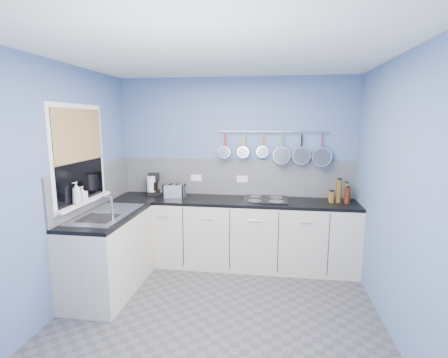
% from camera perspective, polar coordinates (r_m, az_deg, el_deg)
% --- Properties ---
extents(floor, '(3.20, 3.00, 0.02)m').
position_cam_1_polar(floor, '(3.65, -0.97, -22.07)').
color(floor, '#47474C').
rests_on(floor, ground).
extents(ceiling, '(3.20, 3.00, 0.02)m').
position_cam_1_polar(ceiling, '(3.15, -1.12, 20.69)').
color(ceiling, white).
rests_on(ceiling, ground).
extents(wall_back, '(3.20, 0.02, 2.50)m').
position_cam_1_polar(wall_back, '(4.64, 1.95, 1.58)').
color(wall_back, '#526B9D').
rests_on(wall_back, ground).
extents(wall_front, '(3.20, 0.02, 2.50)m').
position_cam_1_polar(wall_front, '(1.75, -9.16, -12.72)').
color(wall_front, '#526B9D').
rests_on(wall_front, ground).
extents(wall_left, '(0.02, 3.00, 2.50)m').
position_cam_1_polar(wall_left, '(3.77, -25.98, -1.36)').
color(wall_left, '#526B9D').
rests_on(wall_left, ground).
extents(wall_right, '(0.02, 3.00, 2.50)m').
position_cam_1_polar(wall_right, '(3.32, 27.62, -2.91)').
color(wall_right, '#526B9D').
rests_on(wall_right, ground).
extents(backsplash_back, '(3.20, 0.02, 0.50)m').
position_cam_1_polar(backsplash_back, '(4.63, 1.91, 0.32)').
color(backsplash_back, '#929397').
rests_on(backsplash_back, wall_back).
extents(backsplash_left, '(0.02, 1.80, 0.50)m').
position_cam_1_polar(backsplash_left, '(4.28, -21.17, -1.16)').
color(backsplash_left, '#929397').
rests_on(backsplash_left, wall_left).
extents(cabinet_run_back, '(3.20, 0.60, 0.86)m').
position_cam_1_polar(cabinet_run_back, '(4.53, 1.45, -9.30)').
color(cabinet_run_back, beige).
rests_on(cabinet_run_back, ground).
extents(worktop_back, '(3.20, 0.60, 0.04)m').
position_cam_1_polar(worktop_back, '(4.41, 1.48, -3.76)').
color(worktop_back, black).
rests_on(worktop_back, cabinet_run_back).
extents(cabinet_run_left, '(0.60, 1.20, 0.86)m').
position_cam_1_polar(cabinet_run_left, '(4.09, -19.01, -12.06)').
color(cabinet_run_left, beige).
rests_on(cabinet_run_left, ground).
extents(worktop_left, '(0.60, 1.20, 0.04)m').
position_cam_1_polar(worktop_left, '(3.94, -19.38, -5.97)').
color(worktop_left, black).
rests_on(worktop_left, cabinet_run_left).
extents(window_frame, '(0.01, 1.00, 1.10)m').
position_cam_1_polar(window_frame, '(3.96, -23.47, 3.71)').
color(window_frame, white).
rests_on(window_frame, wall_left).
extents(window_glass, '(0.01, 0.90, 1.00)m').
position_cam_1_polar(window_glass, '(3.96, -23.41, 3.71)').
color(window_glass, black).
rests_on(window_glass, wall_left).
extents(bamboo_blind, '(0.01, 0.90, 0.55)m').
position_cam_1_polar(bamboo_blind, '(3.94, -23.54, 6.97)').
color(bamboo_blind, '#B77D50').
rests_on(bamboo_blind, wall_left).
extents(window_sill, '(0.10, 0.98, 0.03)m').
position_cam_1_polar(window_sill, '(4.03, -22.67, -3.58)').
color(window_sill, white).
rests_on(window_sill, wall_left).
extents(sink_unit, '(0.50, 0.95, 0.01)m').
position_cam_1_polar(sink_unit, '(3.94, -19.40, -5.64)').
color(sink_unit, silver).
rests_on(sink_unit, worktop_left).
extents(mixer_tap, '(0.12, 0.08, 0.26)m').
position_cam_1_polar(mixer_tap, '(3.68, -18.58, -4.63)').
color(mixer_tap, silver).
rests_on(mixer_tap, worktop_left).
extents(socket_left, '(0.15, 0.01, 0.09)m').
position_cam_1_polar(socket_left, '(4.71, -4.77, 0.21)').
color(socket_left, white).
rests_on(socket_left, backsplash_back).
extents(socket_right, '(0.15, 0.01, 0.09)m').
position_cam_1_polar(socket_right, '(4.61, 3.13, 0.02)').
color(socket_right, white).
rests_on(socket_right, backsplash_back).
extents(pot_rail, '(1.45, 0.02, 0.02)m').
position_cam_1_polar(pot_rail, '(4.50, 8.30, 8.01)').
color(pot_rail, silver).
rests_on(pot_rail, wall_back).
extents(soap_bottle_a, '(0.11, 0.11, 0.24)m').
position_cam_1_polar(soap_bottle_a, '(3.84, -23.87, -2.23)').
color(soap_bottle_a, white).
rests_on(soap_bottle_a, window_sill).
extents(soap_bottle_b, '(0.09, 0.09, 0.17)m').
position_cam_1_polar(soap_bottle_b, '(3.94, -23.03, -2.40)').
color(soap_bottle_b, white).
rests_on(soap_bottle_b, window_sill).
extents(paper_towel, '(0.15, 0.15, 0.28)m').
position_cam_1_polar(paper_towel, '(4.72, -12.28, -1.11)').
color(paper_towel, white).
rests_on(paper_towel, worktop_back).
extents(coffee_maker, '(0.22, 0.23, 0.30)m').
position_cam_1_polar(coffee_maker, '(4.74, -11.95, -0.90)').
color(coffee_maker, black).
rests_on(coffee_maker, worktop_back).
extents(toaster, '(0.29, 0.20, 0.17)m').
position_cam_1_polar(toaster, '(4.58, -8.49, -1.99)').
color(toaster, silver).
rests_on(toaster, worktop_back).
extents(canister, '(0.10, 0.10, 0.14)m').
position_cam_1_polar(canister, '(4.58, -7.04, -2.15)').
color(canister, silver).
rests_on(canister, worktop_back).
extents(hob, '(0.57, 0.50, 0.01)m').
position_cam_1_polar(hob, '(4.41, 7.12, -3.47)').
color(hob, black).
rests_on(hob, worktop_back).
extents(pan_0, '(0.17, 0.11, 0.36)m').
position_cam_1_polar(pan_0, '(4.55, 0.18, 5.88)').
color(pan_0, silver).
rests_on(pan_0, pot_rail).
extents(pan_1, '(0.16, 0.13, 0.35)m').
position_cam_1_polar(pan_1, '(4.52, 3.39, 5.91)').
color(pan_1, silver).
rests_on(pan_1, pot_rail).
extents(pan_2, '(0.16, 0.06, 0.35)m').
position_cam_1_polar(pan_2, '(4.51, 6.62, 5.85)').
color(pan_2, silver).
rests_on(pan_2, pot_rail).
extents(pan_3, '(0.23, 0.10, 0.42)m').
position_cam_1_polar(pan_3, '(4.51, 9.86, 5.28)').
color(pan_3, silver).
rests_on(pan_3, pot_rail).
extents(pan_4, '(0.24, 0.07, 0.43)m').
position_cam_1_polar(pan_4, '(4.52, 13.08, 5.14)').
color(pan_4, silver).
rests_on(pan_4, pot_rail).
extents(pan_5, '(0.26, 0.12, 0.45)m').
position_cam_1_polar(pan_5, '(4.55, 16.28, 4.93)').
color(pan_5, silver).
rests_on(pan_5, pot_rail).
extents(condiment_0, '(0.05, 0.05, 0.24)m').
position_cam_1_polar(condiment_0, '(4.56, 20.12, -2.13)').
color(condiment_0, olive).
rests_on(condiment_0, worktop_back).
extents(condiment_1, '(0.05, 0.05, 0.17)m').
position_cam_1_polar(condiment_1, '(4.54, 19.02, -2.57)').
color(condiment_1, '#3F721E').
rests_on(condiment_1, worktop_back).
extents(condiment_2, '(0.05, 0.05, 0.12)m').
position_cam_1_polar(condiment_2, '(4.54, 17.74, -2.78)').
color(condiment_2, '#8C5914').
rests_on(condiment_2, worktop_back).
extents(condiment_3, '(0.07, 0.07, 0.20)m').
position_cam_1_polar(condiment_3, '(4.47, 20.32, -2.64)').
color(condiment_3, '#4C190C').
rests_on(condiment_3, worktop_back).
extents(condiment_4, '(0.07, 0.07, 0.29)m').
position_cam_1_polar(condiment_4, '(4.46, 19.01, -1.96)').
color(condiment_4, brown).
rests_on(condiment_4, worktop_back).
extents(condiment_5, '(0.06, 0.06, 0.14)m').
position_cam_1_polar(condiment_5, '(4.43, 17.94, -2.96)').
color(condiment_5, brown).
rests_on(condiment_5, worktop_back).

